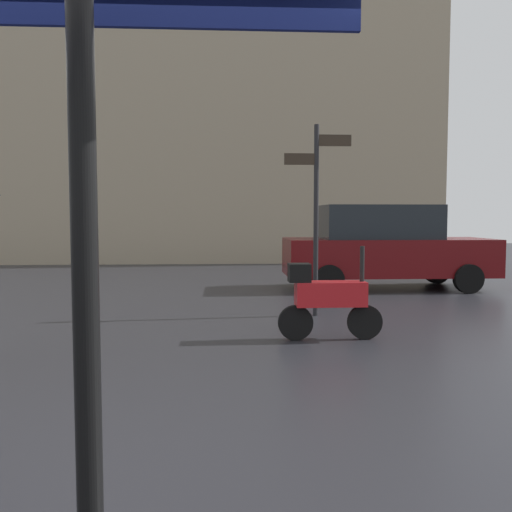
{
  "coord_description": "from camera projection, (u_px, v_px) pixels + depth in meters",
  "views": [
    {
      "loc": [
        0.6,
        -2.82,
        1.62
      ],
      "look_at": [
        1.11,
        5.6,
        1.02
      ],
      "focal_mm": 39.03,
      "sensor_mm": 36.0,
      "label": 1
    }
  ],
  "objects": [
    {
      "name": "parked_scooter",
      "position": [
        327.0,
        298.0,
        7.29
      ],
      "size": [
        1.38,
        0.32,
        1.23
      ],
      "rotation": [
        0.0,
        0.0,
        -0.12
      ],
      "color": "black",
      "rests_on": "ground"
    },
    {
      "name": "parked_car_left",
      "position": [
        384.0,
        247.0,
        12.44
      ],
      "size": [
        4.56,
        1.93,
        1.87
      ],
      "rotation": [
        0.0,
        0.0,
        3.07
      ],
      "color": "#590C0F",
      "rests_on": "ground"
    },
    {
      "name": "street_signpost",
      "position": [
        316.0,
        201.0,
        8.97
      ],
      "size": [
        1.08,
        0.08,
        3.09
      ],
      "color": "black",
      "rests_on": "ground"
    },
    {
      "name": "building_block",
      "position": [
        205.0,
        13.0,
        19.6
      ],
      "size": [
        16.71,
        2.58,
        17.55
      ],
      "primitive_type": "cube",
      "color": "gray",
      "rests_on": "ground"
    }
  ]
}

